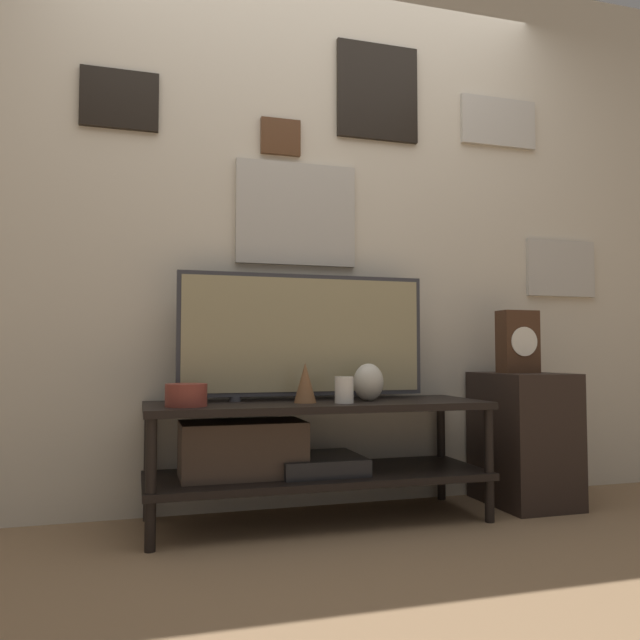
{
  "coord_description": "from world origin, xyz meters",
  "views": [
    {
      "loc": [
        -0.75,
        -2.28,
        0.71
      ],
      "look_at": [
        0.01,
        0.29,
        0.85
      ],
      "focal_mm": 35.0,
      "sensor_mm": 36.0,
      "label": 1
    }
  ],
  "objects_px": {
    "vase_urn_stoneware": "(368,382)",
    "candle_jar": "(344,390)",
    "mantel_clock": "(518,342)",
    "television": "(304,335)",
    "vase_wide_bowl": "(186,395)",
    "vase_slim_bronze": "(305,383)"
  },
  "relations": [
    {
      "from": "vase_urn_stoneware",
      "to": "candle_jar",
      "type": "height_order",
      "value": "vase_urn_stoneware"
    },
    {
      "from": "vase_urn_stoneware",
      "to": "mantel_clock",
      "type": "distance_m",
      "value": 0.81
    },
    {
      "from": "mantel_clock",
      "to": "candle_jar",
      "type": "bearing_deg",
      "value": -171.57
    },
    {
      "from": "television",
      "to": "vase_wide_bowl",
      "type": "distance_m",
      "value": 0.61
    },
    {
      "from": "vase_slim_bronze",
      "to": "candle_jar",
      "type": "distance_m",
      "value": 0.17
    },
    {
      "from": "television",
      "to": "vase_slim_bronze",
      "type": "bearing_deg",
      "value": -103.58
    },
    {
      "from": "vase_wide_bowl",
      "to": "vase_slim_bronze",
      "type": "bearing_deg",
      "value": 4.24
    },
    {
      "from": "television",
      "to": "vase_slim_bronze",
      "type": "distance_m",
      "value": 0.25
    },
    {
      "from": "vase_wide_bowl",
      "to": "mantel_clock",
      "type": "bearing_deg",
      "value": 3.95
    },
    {
      "from": "vase_wide_bowl",
      "to": "vase_slim_bronze",
      "type": "height_order",
      "value": "vase_slim_bronze"
    },
    {
      "from": "vase_urn_stoneware",
      "to": "mantel_clock",
      "type": "xyz_separation_m",
      "value": [
        0.79,
        0.06,
        0.18
      ]
    },
    {
      "from": "candle_jar",
      "to": "mantel_clock",
      "type": "xyz_separation_m",
      "value": [
        0.93,
        0.14,
        0.21
      ]
    },
    {
      "from": "vase_wide_bowl",
      "to": "candle_jar",
      "type": "relative_size",
      "value": 1.48
    },
    {
      "from": "vase_urn_stoneware",
      "to": "candle_jar",
      "type": "bearing_deg",
      "value": -149.52
    },
    {
      "from": "vase_wide_bowl",
      "to": "candle_jar",
      "type": "bearing_deg",
      "value": -2.61
    },
    {
      "from": "mantel_clock",
      "to": "television",
      "type": "bearing_deg",
      "value": 175.77
    },
    {
      "from": "candle_jar",
      "to": "vase_slim_bronze",
      "type": "bearing_deg",
      "value": 156.36
    },
    {
      "from": "television",
      "to": "mantel_clock",
      "type": "relative_size",
      "value": 3.73
    },
    {
      "from": "candle_jar",
      "to": "mantel_clock",
      "type": "distance_m",
      "value": 0.96
    },
    {
      "from": "mantel_clock",
      "to": "vase_slim_bronze",
      "type": "bearing_deg",
      "value": -176.19
    },
    {
      "from": "vase_slim_bronze",
      "to": "vase_urn_stoneware",
      "type": "xyz_separation_m",
      "value": [
        0.29,
        0.02,
        -0.0
      ]
    },
    {
      "from": "television",
      "to": "candle_jar",
      "type": "distance_m",
      "value": 0.34
    }
  ]
}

